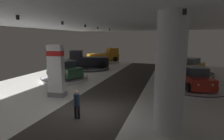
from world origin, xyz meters
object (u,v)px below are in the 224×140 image
Objects in this scene: column_right at (170,73)px; display_car_mid_left at (64,69)px; display_platform_far_right at (190,73)px; visitor_walking_near at (77,102)px; display_platform_deep_left at (103,62)px; pickup_truck_far_left at (87,60)px; display_platform_far_left at (89,68)px; display_platform_mid_left at (65,78)px; pickup_truck_deep_left at (105,56)px; brand_sign_pylon at (56,70)px; display_car_far_right at (190,66)px; display_platform_mid_right at (195,88)px; display_car_mid_right at (195,78)px.

display_car_mid_left is at bearing 143.72° from column_right.
visitor_walking_near reaches higher than display_platform_far_right.
display_platform_deep_left is at bearing 153.44° from display_platform_far_right.
display_platform_far_left is at bearing 24.77° from pickup_truck_far_left.
display_platform_mid_left is 3.00× the size of visitor_walking_near.
display_platform_far_right is at bearing 0.10° from display_platform_far_left.
column_right is at bearing -62.71° from pickup_truck_deep_left.
display_platform_far_right is (10.18, 11.97, -1.84)m from brand_sign_pylon.
pickup_truck_far_left is at bearing -90.13° from pickup_truck_deep_left.
display_platform_mid_left is at bearing -150.70° from display_platform_far_right.
display_platform_far_right is at bearing 65.27° from visitor_walking_near.
brand_sign_pylon is at bearing 137.98° from visitor_walking_near.
column_right reaches higher than pickup_truck_deep_left.
pickup_truck_deep_left is 7.14m from display_platform_far_left.
display_platform_deep_left is 1.26× the size of display_car_far_right.
display_platform_deep_left is at bearing 153.33° from display_car_far_right.
visitor_walking_near is (5.75, -7.85, 0.70)m from display_platform_mid_left.
visitor_walking_near reaches higher than display_platform_mid_left.
column_right is at bearing -36.25° from display_platform_mid_left.
display_platform_mid_right reaches higher than display_platform_deep_left.
display_platform_deep_left is at bearing -140.04° from pickup_truck_deep_left.
display_platform_mid_left is (0.52, -7.06, 0.02)m from display_platform_far_left.
display_platform_far_right is 14.48m from display_platform_mid_left.
display_platform_mid_right is (13.48, -13.71, 0.01)m from display_platform_deep_left.
display_platform_far_left is 1.24× the size of display_car_mid_left.
display_platform_far_right reaches higher than display_platform_deep_left.
display_platform_far_left is 1.00× the size of pickup_truck_far_left.
display_car_mid_right is at bearing -45.44° from display_platform_deep_left.
display_car_far_right is at bearing -27.79° from pickup_truck_deep_left.
display_platform_mid_left reaches higher than display_platform_mid_right.
brand_sign_pylon is at bearing -130.40° from display_car_far_right.
display_platform_mid_right is (12.44, 0.21, -0.07)m from display_platform_mid_left.
display_platform_mid_left is 0.90× the size of display_platform_mid_right.
display_platform_mid_right is at bearing 26.99° from brand_sign_pylon.
display_platform_mid_right is 10.50m from visitor_walking_near.
visitor_walking_near is (-6.69, -8.06, 0.77)m from display_platform_mid_right.
brand_sign_pylon is 11.36m from display_platform_mid_right.
display_platform_mid_right is at bearing 1.03° from display_car_mid_left.
visitor_walking_near is at bearing -53.79° from display_platform_mid_left.
pickup_truck_far_left is 7.06m from display_platform_mid_left.
display_car_mid_right is (9.98, 5.12, -0.99)m from brand_sign_pylon.
display_car_mid_right is at bearing 103.01° from display_platform_mid_right.
pickup_truck_deep_left is 0.95× the size of display_platform_far_left.
pickup_truck_deep_left reaches higher than display_car_far_right.
display_platform_mid_left is (-12.63, -7.09, 0.04)m from display_platform_far_right.
column_right is 18.49m from pickup_truck_far_left.
display_platform_mid_left reaches higher than display_platform_deep_left.
brand_sign_pylon reaches higher than display_car_mid_left.
display_platform_mid_left is at bearing 126.21° from visitor_walking_near.
pickup_truck_far_left is 16.17m from visitor_walking_near.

